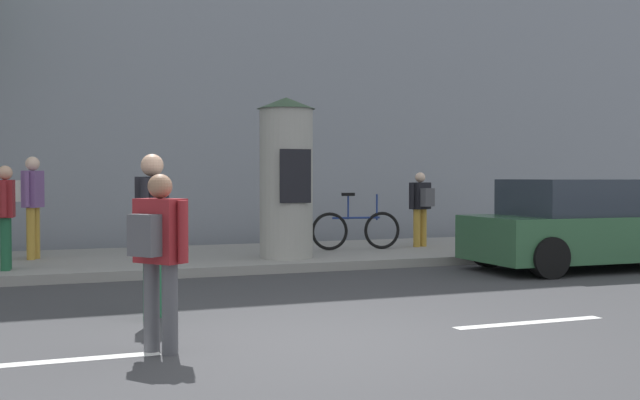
{
  "coord_description": "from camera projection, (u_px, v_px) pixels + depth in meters",
  "views": [
    {
      "loc": [
        -2.75,
        -6.95,
        1.55
      ],
      "look_at": [
        0.81,
        2.0,
        1.26
      ],
      "focal_mm": 44.66,
      "sensor_mm": 36.0,
      "label": 1
    }
  ],
  "objects": [
    {
      "name": "poster_column",
      "position": [
        286.0,
        177.0,
        13.67
      ],
      "size": [
        1.01,
        1.01,
        2.76
      ],
      "color": "#9E9B93",
      "rests_on": "sidewalk_curb"
    },
    {
      "name": "lane_markings",
      "position": [
        319.0,
        340.0,
        7.51
      ],
      "size": [
        25.8,
        0.16,
        0.01
      ],
      "color": "silver",
      "rests_on": "ground_plane"
    },
    {
      "name": "bicycle_leaning",
      "position": [
        356.0,
        229.0,
        15.21
      ],
      "size": [
        1.76,
        0.27,
        1.09
      ],
      "color": "black",
      "rests_on": "sidewalk_curb"
    },
    {
      "name": "parked_car_silver",
      "position": [
        588.0,
        226.0,
        13.29
      ],
      "size": [
        4.2,
        1.98,
        1.5
      ],
      "color": "#2D5938",
      "rests_on": "ground_plane"
    },
    {
      "name": "pedestrian_with_bag",
      "position": [
        6.0,
        210.0,
        11.85
      ],
      "size": [
        0.28,
        0.58,
        1.56
      ],
      "color": "#1E5938",
      "rests_on": "sidewalk_curb"
    },
    {
      "name": "pedestrian_in_light_jacket",
      "position": [
        32.0,
        198.0,
        13.43
      ],
      "size": [
        0.49,
        0.51,
        1.74
      ],
      "color": "#B78C33",
      "rests_on": "sidewalk_curb"
    },
    {
      "name": "pedestrian_tallest",
      "position": [
        158.0,
        247.0,
        6.92
      ],
      "size": [
        0.52,
        0.52,
        1.57
      ],
      "color": "#4C4C51",
      "rests_on": "ground_plane"
    },
    {
      "name": "pedestrian_in_red_top",
      "position": [
        153.0,
        221.0,
        8.59
      ],
      "size": [
        0.43,
        0.61,
        1.79
      ],
      "color": "#1E5938",
      "rests_on": "ground_plane"
    },
    {
      "name": "pedestrian_near_pole",
      "position": [
        421.0,
        203.0,
        15.83
      ],
      "size": [
        0.55,
        0.48,
        1.48
      ],
      "color": "#B78C33",
      "rests_on": "sidewalk_curb"
    },
    {
      "name": "ground_plane",
      "position": [
        319.0,
        340.0,
        7.51
      ],
      "size": [
        80.0,
        80.0,
        0.0
      ],
      "primitive_type": "plane",
      "color": "#38383A"
    },
    {
      "name": "sidewalk_curb",
      "position": [
        173.0,
        260.0,
        14.01
      ],
      "size": [
        36.0,
        4.0,
        0.15
      ],
      "primitive_type": "cube",
      "color": "gray",
      "rests_on": "ground_plane"
    }
  ]
}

